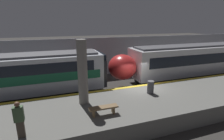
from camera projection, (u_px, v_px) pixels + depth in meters
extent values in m
plane|color=#33302D|center=(138.00, 98.00, 13.45)|extent=(120.00, 120.00, 0.00)
cube|color=slate|center=(155.00, 105.00, 11.23)|extent=(40.00, 4.57, 1.07)
cube|color=gold|center=(140.00, 86.00, 13.03)|extent=(40.00, 0.30, 0.01)
cube|color=gray|center=(109.00, 56.00, 19.26)|extent=(50.00, 0.15, 4.05)
cylinder|color=slate|center=(83.00, 73.00, 9.80)|extent=(0.56, 0.56, 3.72)
cube|color=black|center=(207.00, 73.00, 18.64)|extent=(16.11, 2.34, 0.73)
cube|color=silver|center=(210.00, 58.00, 18.19)|extent=(17.51, 2.85, 2.60)
cube|color=#4C4C51|center=(212.00, 45.00, 17.81)|extent=(16.81, 2.00, 0.16)
cube|color=black|center=(223.00, 58.00, 16.80)|extent=(16.11, 0.02, 0.94)
ellipsoid|color=red|center=(122.00, 67.00, 15.09)|extent=(2.42, 2.63, 2.19)
sphere|color=#F2EFCC|center=(112.00, 72.00, 14.90)|extent=(0.20, 0.20, 0.20)
cube|color=black|center=(101.00, 70.00, 14.49)|extent=(0.25, 2.80, 2.08)
cube|color=black|center=(100.00, 58.00, 14.21)|extent=(0.25, 2.51, 0.83)
sphere|color=#EA4C42|center=(105.00, 76.00, 14.06)|extent=(0.18, 0.18, 0.18)
sphere|color=#EA4C42|center=(100.00, 72.00, 15.22)|extent=(0.18, 0.18, 0.18)
cube|color=#473D33|center=(21.00, 129.00, 7.20)|extent=(0.28, 0.20, 0.74)
cube|color=#3D5638|center=(18.00, 114.00, 7.01)|extent=(0.38, 0.24, 0.64)
sphere|color=brown|center=(17.00, 104.00, 6.90)|extent=(0.21, 0.21, 0.21)
cube|color=brown|center=(94.00, 113.00, 8.80)|extent=(0.10, 0.32, 0.41)
cube|color=brown|center=(113.00, 109.00, 9.13)|extent=(0.10, 0.32, 0.41)
cube|color=brown|center=(103.00, 107.00, 8.91)|extent=(1.50, 0.40, 0.08)
cylinder|color=#4C4C51|center=(151.00, 87.00, 11.60)|extent=(0.44, 0.44, 0.85)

